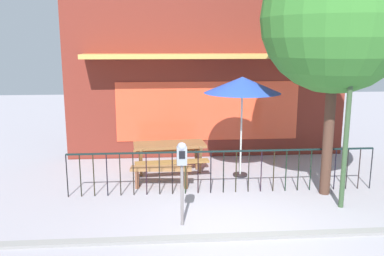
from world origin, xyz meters
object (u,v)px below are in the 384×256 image
(patio_umbrella, at_px, (242,85))
(street_lamp, at_px, (350,92))
(street_tree, at_px, (336,19))
(patio_bench, at_px, (161,172))
(parking_meter_near, at_px, (182,162))
(picnic_table_left, at_px, (170,150))

(patio_umbrella, height_order, street_lamp, street_lamp)
(street_tree, bearing_deg, street_lamp, -87.52)
(patio_umbrella, xyz_separation_m, patio_bench, (-1.98, -0.67, -1.92))
(patio_umbrella, bearing_deg, street_tree, -40.14)
(parking_meter_near, bearing_deg, street_tree, 22.57)
(parking_meter_near, relative_size, street_lamp, 0.44)
(patio_umbrella, relative_size, street_lamp, 0.70)
(picnic_table_left, bearing_deg, street_tree, -27.52)
(patio_umbrella, bearing_deg, picnic_table_left, 167.39)
(street_lamp, bearing_deg, parking_meter_near, -169.96)
(patio_bench, height_order, street_tree, street_tree)
(picnic_table_left, distance_m, street_lamp, 4.59)
(picnic_table_left, relative_size, patio_umbrella, 0.77)
(patio_bench, bearing_deg, street_tree, -10.98)
(picnic_table_left, distance_m, patio_umbrella, 2.45)
(patio_umbrella, distance_m, street_tree, 2.59)
(parking_meter_near, height_order, street_lamp, street_lamp)
(picnic_table_left, bearing_deg, parking_meter_near, -87.27)
(parking_meter_near, xyz_separation_m, street_lamp, (3.26, 0.58, 1.16))
(patio_umbrella, bearing_deg, street_lamp, -52.19)
(patio_umbrella, height_order, patio_bench, patio_umbrella)
(street_tree, height_order, street_lamp, street_tree)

